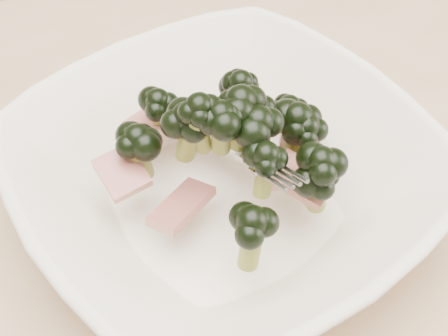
{
  "coord_description": "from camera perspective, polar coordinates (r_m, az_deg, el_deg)",
  "views": [
    {
      "loc": [
        0.02,
        -0.27,
        1.16
      ],
      "look_at": [
        0.12,
        0.04,
        0.8
      ],
      "focal_mm": 50.0,
      "sensor_mm": 36.0,
      "label": 1
    }
  ],
  "objects": [
    {
      "name": "broccoli_dish",
      "position": [
        0.48,
        0.19,
        -0.51
      ],
      "size": [
        0.4,
        0.4,
        0.13
      ],
      "color": "beige",
      "rests_on": "dining_table"
    }
  ]
}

